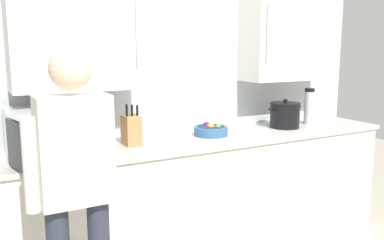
{
  "coord_description": "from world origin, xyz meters",
  "views": [
    {
      "loc": [
        -1.62,
        -1.96,
        1.62
      ],
      "look_at": [
        -0.15,
        0.74,
        1.08
      ],
      "focal_mm": 39.33,
      "sensor_mm": 36.0,
      "label": 1
    }
  ],
  "objects_px": {
    "person_figure": "(75,182)",
    "fruit_bowl": "(211,130)",
    "microwave_oven": "(44,132)",
    "knife_block": "(131,130)",
    "stock_pot": "(285,115)",
    "thermos_flask": "(309,106)"
  },
  "relations": [
    {
      "from": "microwave_oven",
      "to": "knife_block",
      "type": "distance_m",
      "value": 0.59
    },
    {
      "from": "microwave_oven",
      "to": "stock_pot",
      "type": "height_order",
      "value": "microwave_oven"
    },
    {
      "from": "microwave_oven",
      "to": "fruit_bowl",
      "type": "xyz_separation_m",
      "value": [
        1.25,
        -0.01,
        -0.11
      ]
    },
    {
      "from": "person_figure",
      "to": "fruit_bowl",
      "type": "bearing_deg",
      "value": 32.3
    },
    {
      "from": "stock_pot",
      "to": "fruit_bowl",
      "type": "distance_m",
      "value": 0.73
    },
    {
      "from": "thermos_flask",
      "to": "stock_pot",
      "type": "xyz_separation_m",
      "value": [
        -0.3,
        -0.03,
        -0.05
      ]
    },
    {
      "from": "microwave_oven",
      "to": "knife_block",
      "type": "relative_size",
      "value": 2.6
    },
    {
      "from": "fruit_bowl",
      "to": "person_figure",
      "type": "distance_m",
      "value": 1.47
    },
    {
      "from": "microwave_oven",
      "to": "person_figure",
      "type": "height_order",
      "value": "person_figure"
    },
    {
      "from": "stock_pot",
      "to": "fruit_bowl",
      "type": "xyz_separation_m",
      "value": [
        -0.72,
        0.03,
        -0.07
      ]
    },
    {
      "from": "microwave_oven",
      "to": "knife_block",
      "type": "bearing_deg",
      "value": -2.19
    },
    {
      "from": "stock_pot",
      "to": "person_figure",
      "type": "height_order",
      "value": "person_figure"
    },
    {
      "from": "thermos_flask",
      "to": "microwave_oven",
      "type": "bearing_deg",
      "value": 179.82
    },
    {
      "from": "fruit_bowl",
      "to": "person_figure",
      "type": "xyz_separation_m",
      "value": [
        -1.24,
        -0.78,
        -0.0
      ]
    },
    {
      "from": "person_figure",
      "to": "knife_block",
      "type": "bearing_deg",
      "value": 53.18
    },
    {
      "from": "knife_block",
      "to": "thermos_flask",
      "type": "bearing_deg",
      "value": 0.52
    },
    {
      "from": "stock_pot",
      "to": "knife_block",
      "type": "bearing_deg",
      "value": 179.32
    },
    {
      "from": "microwave_oven",
      "to": "fruit_bowl",
      "type": "height_order",
      "value": "microwave_oven"
    },
    {
      "from": "microwave_oven",
      "to": "person_figure",
      "type": "xyz_separation_m",
      "value": [
        0.01,
        -0.79,
        -0.11
      ]
    },
    {
      "from": "stock_pot",
      "to": "person_figure",
      "type": "bearing_deg",
      "value": -158.95
    },
    {
      "from": "stock_pot",
      "to": "fruit_bowl",
      "type": "relative_size",
      "value": 1.31
    },
    {
      "from": "microwave_oven",
      "to": "thermos_flask",
      "type": "relative_size",
      "value": 2.39
    }
  ]
}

